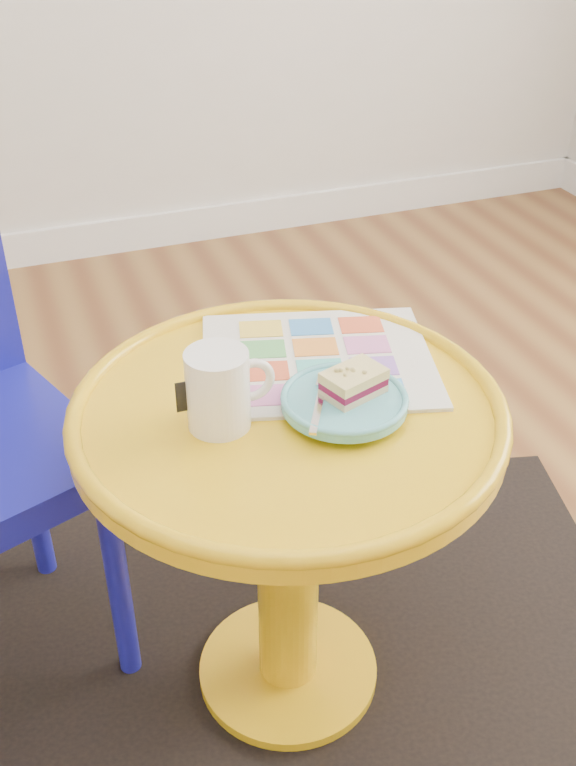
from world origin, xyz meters
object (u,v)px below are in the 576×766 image
object	(u,v)px
side_table	(288,496)
mug	(220,387)
plate	(344,402)
newspaper	(318,360)

from	to	relation	value
side_table	mug	bearing A→B (deg)	-176.50
side_table	plate	bearing A→B (deg)	-30.69
side_table	mug	xyz separation A→B (m)	(-0.10, -0.01, 0.22)
newspaper	plate	world-z (taller)	plate
side_table	newspaper	size ratio (longest dim) A/B	1.76
newspaper	plate	distance (m)	0.14
plate	mug	bearing A→B (deg)	168.41
side_table	newspaper	bearing A→B (deg)	49.19
side_table	mug	world-z (taller)	mug
side_table	newspaper	distance (m)	0.21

